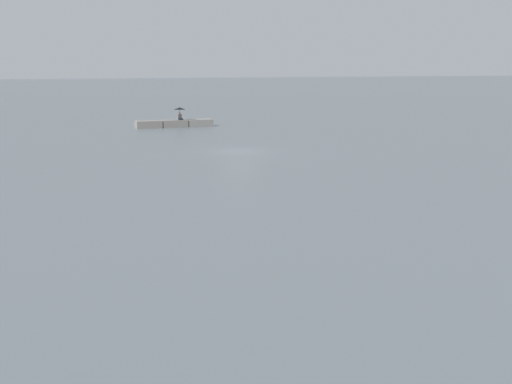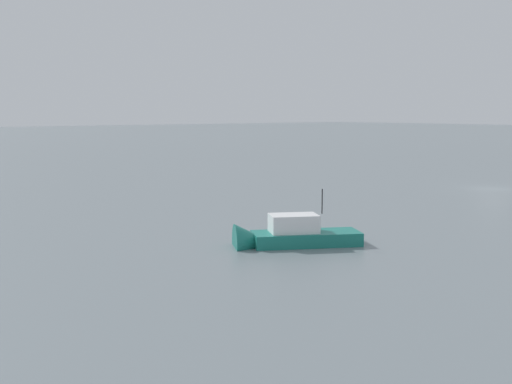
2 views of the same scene
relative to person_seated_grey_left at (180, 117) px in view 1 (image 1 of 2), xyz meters
name	(u,v)px [view 1 (image 1 of 2)]	position (x,y,z in m)	size (l,w,h in m)	color
ground_plane	(240,152)	(0.56, 19.63, -0.95)	(500.00, 500.00, 0.00)	slate
seawall_pier	(174,124)	(0.56, 0.00, -0.60)	(7.49, 1.43, 0.70)	gray
person_seated_grey_left	(180,117)	(0.00, 0.00, 0.00)	(0.44, 0.64, 0.73)	#1E2333
umbrella_open_black	(180,108)	(0.01, 0.04, 0.84)	(1.13, 1.13, 1.25)	black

